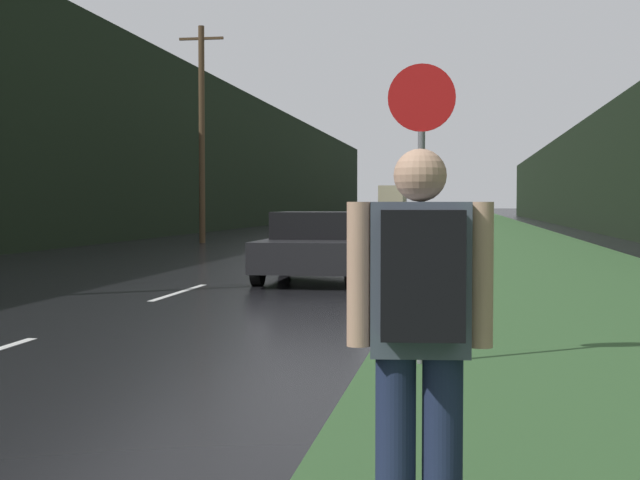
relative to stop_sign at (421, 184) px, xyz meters
The scene contains 12 objects.
grass_verge 30.92m from the stop_sign, 85.47° to the left, with size 6.00×240.00×0.02m, color #33562D.
lane_stripe_c 8.17m from the stop_sign, 125.02° to the left, with size 0.12×3.00×0.01m, color silver.
lane_stripe_d 14.39m from the stop_sign, 108.68° to the left, with size 0.12×3.00×0.01m, color silver.
lane_stripe_e 21.11m from the stop_sign, 102.56° to the left, with size 0.12×3.00×0.01m, color silver.
lane_stripe_f 27.96m from the stop_sign, 99.44° to the left, with size 0.12×3.00×0.01m, color silver.
treeline_far_side 43.39m from the stop_sign, 109.69° to the left, with size 2.00×140.00×8.86m, color black.
treeline_near_side 41.67m from the stop_sign, 78.30° to the left, with size 2.00×140.00×6.54m, color black.
utility_pole_far 27.74m from the stop_sign, 111.00° to the left, with size 1.80×0.24×8.64m.
stop_sign is the anchor object (origin of this frame).
hitchhiker_with_backpack 4.92m from the stop_sign, 87.45° to the right, with size 0.63×0.45×1.82m.
car_passing_near 9.69m from the stop_sign, 105.46° to the left, with size 2.01×4.15×1.41m.
delivery_truck 82.49m from the stop_sign, 94.58° to the left, with size 2.60×7.15×3.38m.
Camera 1 is at (4.97, 0.54, 1.58)m, focal length 50.00 mm.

